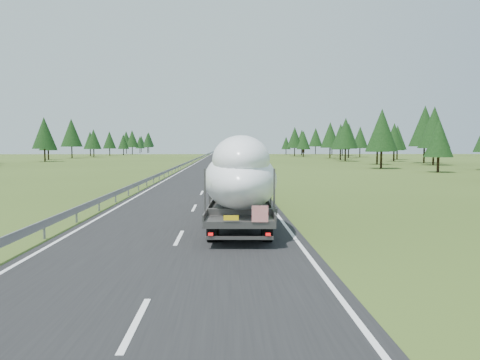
{
  "coord_description": "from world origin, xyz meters",
  "views": [
    {
      "loc": [
        1.86,
        -18.44,
        3.66
      ],
      "look_at": [
        2.6,
        5.48,
        1.92
      ],
      "focal_mm": 35.0,
      "sensor_mm": 36.0,
      "label": 1
    }
  ],
  "objects_px": {
    "distant_car_blue": "(217,151)",
    "distant_van": "(218,156)",
    "highway_sign": "(251,155)",
    "distant_car_dark": "(228,152)",
    "boat_truck": "(240,175)"
  },
  "relations": [
    {
      "from": "boat_truck",
      "to": "distant_car_dark",
      "type": "relative_size",
      "value": 4.08
    },
    {
      "from": "boat_truck",
      "to": "distant_car_blue",
      "type": "distance_m",
      "value": 245.87
    },
    {
      "from": "distant_van",
      "to": "distant_car_dark",
      "type": "bearing_deg",
      "value": 86.3
    },
    {
      "from": "highway_sign",
      "to": "distant_car_dark",
      "type": "relative_size",
      "value": 0.56
    },
    {
      "from": "highway_sign",
      "to": "distant_car_dark",
      "type": "bearing_deg",
      "value": 91.53
    },
    {
      "from": "distant_car_blue",
      "to": "boat_truck",
      "type": "bearing_deg",
      "value": -92.64
    },
    {
      "from": "highway_sign",
      "to": "distant_car_dark",
      "type": "height_order",
      "value": "highway_sign"
    },
    {
      "from": "boat_truck",
      "to": "distant_car_dark",
      "type": "bearing_deg",
      "value": 89.8
    },
    {
      "from": "distant_van",
      "to": "distant_car_blue",
      "type": "distance_m",
      "value": 121.9
    },
    {
      "from": "boat_truck",
      "to": "distant_van",
      "type": "xyz_separation_m",
      "value": [
        -3.18,
        123.93,
        -1.48
      ]
    },
    {
      "from": "distant_van",
      "to": "highway_sign",
      "type": "bearing_deg",
      "value": -82.4
    },
    {
      "from": "distant_van",
      "to": "distant_car_blue",
      "type": "height_order",
      "value": "distant_car_blue"
    },
    {
      "from": "distant_car_blue",
      "to": "distant_van",
      "type": "bearing_deg",
      "value": -92.77
    },
    {
      "from": "highway_sign",
      "to": "distant_car_dark",
      "type": "distance_m",
      "value": 144.57
    },
    {
      "from": "highway_sign",
      "to": "distant_van",
      "type": "relative_size",
      "value": 0.52
    }
  ]
}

